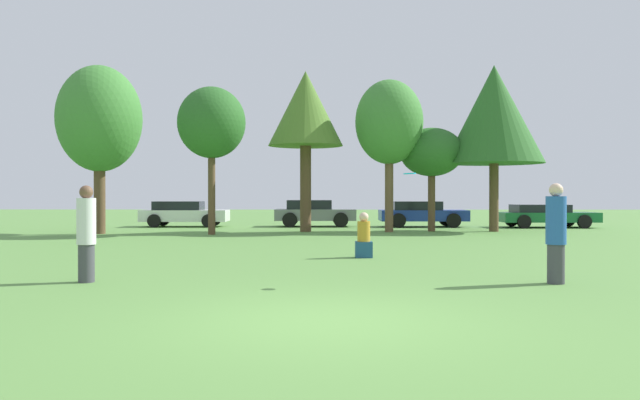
{
  "coord_description": "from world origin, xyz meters",
  "views": [
    {
      "loc": [
        0.03,
        -7.73,
        1.56
      ],
      "look_at": [
        -0.12,
        4.34,
        1.46
      ],
      "focal_mm": 35.02,
      "sensor_mm": 36.0,
      "label": 1
    }
  ],
  "objects_px": {
    "tree_5": "(494,115)",
    "tree_0": "(99,120)",
    "tree_1": "(212,123)",
    "bystander_sitting": "(364,239)",
    "tree_2": "(306,110)",
    "person_catcher": "(556,233)",
    "parked_car_white": "(184,213)",
    "parked_car_blue": "(421,213)",
    "frisbee": "(410,174)",
    "parked_car_green": "(545,215)",
    "parked_car_grey": "(314,212)",
    "tree_3": "(389,123)",
    "person_thrower": "(86,233)",
    "tree_4": "(432,153)"
  },
  "relations": [
    {
      "from": "person_catcher",
      "to": "bystander_sitting",
      "type": "xyz_separation_m",
      "value": [
        -3.12,
        4.57,
        -0.42
      ]
    },
    {
      "from": "parked_car_white",
      "to": "parked_car_blue",
      "type": "distance_m",
      "value": 11.76
    },
    {
      "from": "tree_0",
      "to": "parked_car_green",
      "type": "bearing_deg",
      "value": 14.91
    },
    {
      "from": "tree_4",
      "to": "frisbee",
      "type": "bearing_deg",
      "value": -100.79
    },
    {
      "from": "parked_car_white",
      "to": "tree_4",
      "type": "bearing_deg",
      "value": -19.17
    },
    {
      "from": "frisbee",
      "to": "parked_car_grey",
      "type": "xyz_separation_m",
      "value": [
        -2.15,
        20.03,
        -1.24
      ]
    },
    {
      "from": "tree_4",
      "to": "parked_car_blue",
      "type": "xyz_separation_m",
      "value": [
        0.13,
        3.84,
        -2.71
      ]
    },
    {
      "from": "frisbee",
      "to": "tree_0",
      "type": "distance_m",
      "value": 17.78
    },
    {
      "from": "frisbee",
      "to": "bystander_sitting",
      "type": "relative_size",
      "value": 0.2
    },
    {
      "from": "bystander_sitting",
      "to": "tree_3",
      "type": "distance_m",
      "value": 11.78
    },
    {
      "from": "tree_4",
      "to": "parked_car_white",
      "type": "relative_size",
      "value": 1.05
    },
    {
      "from": "tree_2",
      "to": "parked_car_blue",
      "type": "distance_m",
      "value": 8.26
    },
    {
      "from": "tree_3",
      "to": "tree_5",
      "type": "distance_m",
      "value": 4.55
    },
    {
      "from": "tree_2",
      "to": "tree_1",
      "type": "bearing_deg",
      "value": -150.98
    },
    {
      "from": "bystander_sitting",
      "to": "tree_2",
      "type": "distance_m",
      "value": 12.16
    },
    {
      "from": "parked_car_green",
      "to": "tree_2",
      "type": "bearing_deg",
      "value": -163.35
    },
    {
      "from": "person_catcher",
      "to": "tree_5",
      "type": "bearing_deg",
      "value": -100.64
    },
    {
      "from": "parked_car_blue",
      "to": "parked_car_green",
      "type": "height_order",
      "value": "parked_car_blue"
    },
    {
      "from": "person_catcher",
      "to": "parked_car_white",
      "type": "bearing_deg",
      "value": -60.03
    },
    {
      "from": "person_thrower",
      "to": "person_catcher",
      "type": "relative_size",
      "value": 0.98
    },
    {
      "from": "tree_5",
      "to": "tree_0",
      "type": "bearing_deg",
      "value": -173.72
    },
    {
      "from": "tree_1",
      "to": "bystander_sitting",
      "type": "bearing_deg",
      "value": -58.65
    },
    {
      "from": "parked_car_white",
      "to": "parked_car_green",
      "type": "distance_m",
      "value": 17.66
    },
    {
      "from": "tree_3",
      "to": "parked_car_green",
      "type": "relative_size",
      "value": 1.4
    },
    {
      "from": "frisbee",
      "to": "parked_car_grey",
      "type": "distance_m",
      "value": 20.18
    },
    {
      "from": "person_thrower",
      "to": "tree_1",
      "type": "height_order",
      "value": "tree_1"
    },
    {
      "from": "person_thrower",
      "to": "parked_car_white",
      "type": "bearing_deg",
      "value": 98.67
    },
    {
      "from": "frisbee",
      "to": "tree_5",
      "type": "bearing_deg",
      "value": 70.22
    },
    {
      "from": "tree_2",
      "to": "tree_4",
      "type": "xyz_separation_m",
      "value": [
        5.43,
        0.29,
        -1.8
      ]
    },
    {
      "from": "tree_3",
      "to": "parked_car_white",
      "type": "relative_size",
      "value": 1.52
    },
    {
      "from": "parked_car_blue",
      "to": "person_catcher",
      "type": "bearing_deg",
      "value": -92.59
    },
    {
      "from": "bystander_sitting",
      "to": "tree_0",
      "type": "xyz_separation_m",
      "value": [
        -10.1,
        9.42,
        4.13
      ]
    },
    {
      "from": "tree_0",
      "to": "parked_car_grey",
      "type": "xyz_separation_m",
      "value": [
        8.51,
        6.05,
        -3.9
      ]
    },
    {
      "from": "parked_car_green",
      "to": "person_catcher",
      "type": "bearing_deg",
      "value": -109.52
    },
    {
      "from": "person_catcher",
      "to": "tree_0",
      "type": "height_order",
      "value": "tree_0"
    },
    {
      "from": "person_thrower",
      "to": "tree_4",
      "type": "bearing_deg",
      "value": 61.44
    },
    {
      "from": "person_thrower",
      "to": "parked_car_green",
      "type": "distance_m",
      "value": 24.23
    },
    {
      "from": "tree_2",
      "to": "parked_car_blue",
      "type": "relative_size",
      "value": 1.61
    },
    {
      "from": "parked_car_white",
      "to": "parked_car_grey",
      "type": "xyz_separation_m",
      "value": [
        6.45,
        0.29,
        0.04
      ]
    },
    {
      "from": "tree_5",
      "to": "parked_car_green",
      "type": "height_order",
      "value": "tree_5"
    },
    {
      "from": "parked_car_grey",
      "to": "tree_5",
      "type": "bearing_deg",
      "value": -29.4
    },
    {
      "from": "tree_3",
      "to": "tree_2",
      "type": "bearing_deg",
      "value": 177.4
    },
    {
      "from": "bystander_sitting",
      "to": "tree_3",
      "type": "bearing_deg",
      "value": 81.12
    },
    {
      "from": "tree_2",
      "to": "person_catcher",
      "type": "bearing_deg",
      "value": -72.35
    },
    {
      "from": "parked_car_white",
      "to": "parked_car_grey",
      "type": "distance_m",
      "value": 6.46
    },
    {
      "from": "frisbee",
      "to": "parked_car_blue",
      "type": "relative_size",
      "value": 0.05
    },
    {
      "from": "bystander_sitting",
      "to": "tree_0",
      "type": "distance_m",
      "value": 14.42
    },
    {
      "from": "parked_car_white",
      "to": "bystander_sitting",
      "type": "bearing_deg",
      "value": -62.95
    },
    {
      "from": "tree_5",
      "to": "tree_4",
      "type": "bearing_deg",
      "value": 177.37
    },
    {
      "from": "tree_2",
      "to": "tree_0",
      "type": "bearing_deg",
      "value": -168.83
    }
  ]
}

